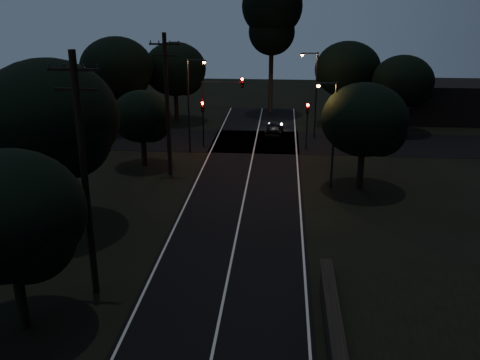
{
  "coord_description": "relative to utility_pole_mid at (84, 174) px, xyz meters",
  "views": [
    {
      "loc": [
        2.45,
        -6.16,
        13.14
      ],
      "look_at": [
        0.0,
        24.0,
        2.5
      ],
      "focal_mm": 40.0,
      "sensor_mm": 36.0,
      "label": 1
    }
  ],
  "objects": [
    {
      "name": "road_surface",
      "position": [
        6.0,
        16.12,
        -5.73
      ],
      "size": [
        60.0,
        70.0,
        0.03
      ],
      "color": "black",
      "rests_on": "ground"
    },
    {
      "name": "utility_pole_mid",
      "position": [
        0.0,
        0.0,
        0.0
      ],
      "size": [
        2.2,
        0.3,
        11.0
      ],
      "color": "black",
      "rests_on": "ground"
    },
    {
      "name": "utility_pole_far",
      "position": [
        0.0,
        17.0,
        -0.25
      ],
      "size": [
        2.2,
        0.3,
        10.5
      ],
      "color": "black",
      "rests_on": "ground"
    },
    {
      "name": "tree_left_b",
      "position": [
        -1.79,
        -3.12,
        -0.81
      ],
      "size": [
        5.98,
        5.98,
        7.6
      ],
      "color": "black",
      "rests_on": "ground"
    },
    {
      "name": "tree_left_c",
      "position": [
        -4.22,
        6.84,
        0.63
      ],
      "size": [
        7.79,
        7.79,
        9.84
      ],
      "color": "black",
      "rests_on": "ground"
    },
    {
      "name": "tree_left_d",
      "position": [
        -2.33,
        18.9,
        -1.82
      ],
      "size": [
        4.77,
        4.77,
        6.06
      ],
      "color": "black",
      "rests_on": "ground"
    },
    {
      "name": "tree_far_nw",
      "position": [
        -2.77,
        34.87,
        -0.34
      ],
      "size": [
        6.58,
        6.58,
        8.34
      ],
      "color": "black",
      "rests_on": "ground"
    },
    {
      "name": "tree_far_w",
      "position": [
        -7.75,
        30.85,
        0.21
      ],
      "size": [
        7.18,
        7.18,
        9.16
      ],
      "color": "black",
      "rests_on": "ground"
    },
    {
      "name": "tree_far_ne",
      "position": [
        15.24,
        34.86,
        -0.21
      ],
      "size": [
        6.76,
        6.76,
        8.54
      ],
      "color": "black",
      "rests_on": "ground"
    },
    {
      "name": "tree_far_e",
      "position": [
        20.21,
        31.88,
        -0.87
      ],
      "size": [
        5.93,
        5.93,
        7.52
      ],
      "color": "black",
      "rests_on": "ground"
    },
    {
      "name": "tree_right_a",
      "position": [
        14.21,
        14.88,
        -0.88
      ],
      "size": [
        5.89,
        5.89,
        7.48
      ],
      "color": "black",
      "rests_on": "ground"
    },
    {
      "name": "tall_pine",
      "position": [
        7.0,
        40.0,
        5.11
      ],
      "size": [
        6.62,
        6.62,
        15.04
      ],
      "color": "black",
      "rests_on": "ground"
    },
    {
      "name": "building_left",
      "position": [
        -14.0,
        37.0,
        -3.54
      ],
      "size": [
        10.0,
        8.0,
        4.4
      ],
      "primitive_type": "cube",
      "color": "black",
      "rests_on": "ground"
    },
    {
      "name": "building_right",
      "position": [
        26.0,
        38.0,
        -3.74
      ],
      "size": [
        9.0,
        7.0,
        4.0
      ],
      "primitive_type": "cube",
      "color": "black",
      "rests_on": "ground"
    },
    {
      "name": "signal_left",
      "position": [
        1.4,
        24.99,
        -2.9
      ],
      "size": [
        0.28,
        0.35,
        4.1
      ],
      "color": "black",
      "rests_on": "ground"
    },
    {
      "name": "signal_right",
      "position": [
        10.6,
        24.99,
        -2.9
      ],
      "size": [
        0.28,
        0.35,
        4.1
      ],
      "color": "black",
      "rests_on": "ground"
    },
    {
      "name": "signal_mast",
      "position": [
        3.09,
        24.99,
        -1.4
      ],
      "size": [
        3.7,
        0.35,
        6.25
      ],
      "color": "black",
      "rests_on": "ground"
    },
    {
      "name": "streetlight_a",
      "position": [
        0.69,
        23.0,
        -1.1
      ],
      "size": [
        1.66,
        0.26,
        8.0
      ],
      "color": "black",
      "rests_on": "ground"
    },
    {
      "name": "streetlight_b",
      "position": [
        11.31,
        29.0,
        -1.1
      ],
      "size": [
        1.66,
        0.26,
        8.0
      ],
      "color": "black",
      "rests_on": "ground"
    },
    {
      "name": "streetlight_c",
      "position": [
        11.83,
        15.0,
        -1.39
      ],
      "size": [
        1.46,
        0.26,
        7.5
      ],
      "color": "black",
      "rests_on": "ground"
    },
    {
      "name": "car",
      "position": [
        7.66,
        29.35,
        -5.06
      ],
      "size": [
        1.84,
        4.08,
        1.36
      ],
      "primitive_type": "imported",
      "rotation": [
        0.0,
        0.0,
        3.08
      ],
      "color": "black",
      "rests_on": "ground"
    }
  ]
}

